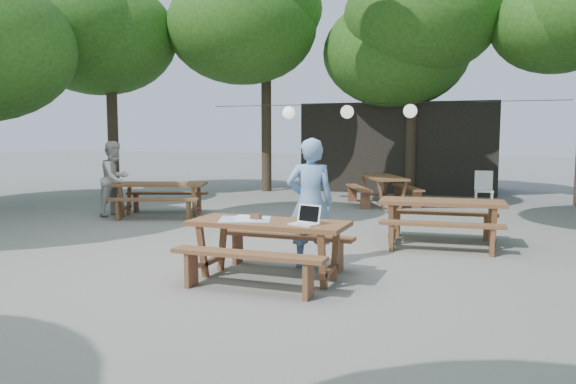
{
  "coord_description": "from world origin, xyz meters",
  "views": [
    {
      "loc": [
        3.48,
        -8.14,
        1.86
      ],
      "look_at": [
        0.78,
        -0.95,
        1.05
      ],
      "focal_mm": 35.0,
      "sensor_mm": 36.0,
      "label": 1
    }
  ],
  "objects_px": {
    "picnic_table_nw": "(161,199)",
    "plastic_chair": "(484,196)",
    "main_picnic_table": "(269,249)",
    "second_person": "(115,178)",
    "woman": "(310,203)"
  },
  "relations": [
    {
      "from": "picnic_table_nw",
      "to": "plastic_chair",
      "type": "height_order",
      "value": "plastic_chair"
    },
    {
      "from": "main_picnic_table",
      "to": "plastic_chair",
      "type": "bearing_deg",
      "value": 74.31
    },
    {
      "from": "plastic_chair",
      "to": "main_picnic_table",
      "type": "bearing_deg",
      "value": -111.35
    },
    {
      "from": "second_person",
      "to": "plastic_chair",
      "type": "relative_size",
      "value": 1.87
    },
    {
      "from": "main_picnic_table",
      "to": "picnic_table_nw",
      "type": "bearing_deg",
      "value": 136.07
    },
    {
      "from": "main_picnic_table",
      "to": "plastic_chair",
      "type": "relative_size",
      "value": 2.22
    },
    {
      "from": "plastic_chair",
      "to": "second_person",
      "type": "bearing_deg",
      "value": -155.25
    },
    {
      "from": "woman",
      "to": "second_person",
      "type": "relative_size",
      "value": 1.07
    },
    {
      "from": "picnic_table_nw",
      "to": "plastic_chair",
      "type": "relative_size",
      "value": 2.58
    },
    {
      "from": "woman",
      "to": "plastic_chair",
      "type": "relative_size",
      "value": 1.99
    },
    {
      "from": "main_picnic_table",
      "to": "woman",
      "type": "distance_m",
      "value": 1.01
    },
    {
      "from": "second_person",
      "to": "plastic_chair",
      "type": "distance_m",
      "value": 9.02
    },
    {
      "from": "picnic_table_nw",
      "to": "woman",
      "type": "height_order",
      "value": "woman"
    },
    {
      "from": "woman",
      "to": "main_picnic_table",
      "type": "bearing_deg",
      "value": 49.67
    },
    {
      "from": "picnic_table_nw",
      "to": "plastic_chair",
      "type": "distance_m",
      "value": 7.99
    }
  ]
}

